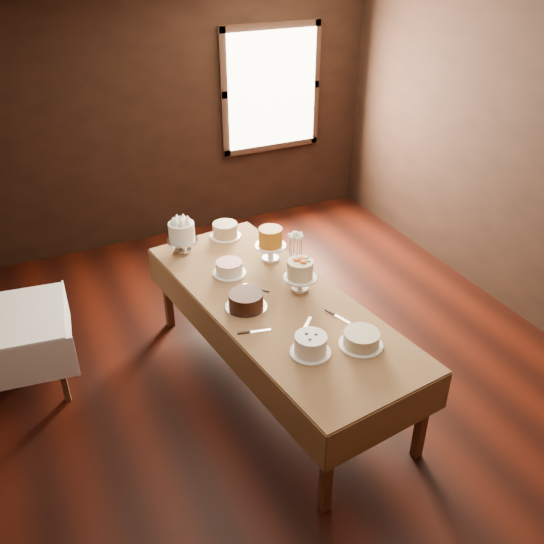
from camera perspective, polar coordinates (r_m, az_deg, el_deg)
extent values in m
cube|color=black|center=(5.02, 1.00, -10.41)|extent=(5.00, 6.00, 0.01)
cube|color=beige|center=(3.79, 1.41, 23.13)|extent=(5.00, 6.00, 0.01)
cube|color=black|center=(6.85, -10.41, 14.29)|extent=(5.00, 0.02, 2.80)
cube|color=black|center=(5.70, 24.57, 8.53)|extent=(0.02, 6.00, 2.80)
cube|color=#FFEABF|center=(7.18, 0.00, 17.20)|extent=(1.10, 0.05, 1.30)
cube|color=#442514|center=(3.90, 5.29, -18.45)|extent=(0.07, 0.07, 0.73)
cube|color=#442514|center=(5.51, -10.06, -1.94)|extent=(0.07, 0.07, 0.73)
cube|color=#442514|center=(4.31, 14.29, -13.46)|extent=(0.07, 0.07, 0.73)
cube|color=#442514|center=(5.81, -2.64, 0.43)|extent=(0.07, 0.07, 0.73)
cube|color=#442514|center=(4.54, 0.46, -3.12)|extent=(1.27, 2.64, 0.04)
cube|color=olive|center=(4.52, 0.46, -2.85)|extent=(1.34, 2.71, 0.01)
cube|color=#442514|center=(4.91, -19.66, -8.92)|extent=(0.05, 0.05, 0.62)
cube|color=#442514|center=(5.42, -19.81, -4.80)|extent=(0.05, 0.05, 0.62)
cube|color=#442514|center=(5.01, -23.95, -4.28)|extent=(0.81, 0.81, 0.04)
cube|color=white|center=(5.00, -24.01, -4.03)|extent=(0.90, 0.90, 0.01)
cylinder|color=silver|center=(5.22, -8.60, 2.62)|extent=(0.27, 0.27, 0.13)
cylinder|color=white|center=(5.15, -8.72, 4.01)|extent=(0.23, 0.23, 0.16)
cylinder|color=white|center=(5.44, -4.51, 3.48)|extent=(0.28, 0.28, 0.01)
cylinder|color=tan|center=(5.41, -4.54, 4.11)|extent=(0.28, 0.28, 0.12)
cylinder|color=white|center=(4.86, -4.13, -0.13)|extent=(0.27, 0.27, 0.01)
cylinder|color=white|center=(4.84, -4.15, 0.40)|extent=(0.30, 0.30, 0.09)
cylinder|color=white|center=(5.03, -0.14, 1.98)|extent=(0.27, 0.27, 0.15)
cylinder|color=#C0701B|center=(4.95, -0.15, 3.52)|extent=(0.22, 0.22, 0.16)
cylinder|color=silver|center=(4.45, -2.50, -3.36)|extent=(0.32, 0.32, 0.01)
cylinder|color=black|center=(4.41, -2.52, -2.70)|extent=(0.37, 0.37, 0.11)
cylinder|color=white|center=(4.63, 2.71, -1.03)|extent=(0.26, 0.26, 0.13)
cylinder|color=beige|center=(4.56, 2.75, 0.39)|extent=(0.25, 0.25, 0.14)
cylinder|color=white|center=(4.02, 3.71, -7.74)|extent=(0.28, 0.28, 0.01)
cylinder|color=white|center=(3.97, 3.75, -6.95)|extent=(0.24, 0.24, 0.13)
cylinder|color=white|center=(4.12, 8.56, -6.95)|extent=(0.30, 0.30, 0.01)
cylinder|color=beige|center=(4.09, 8.62, -6.36)|extent=(0.34, 0.34, 0.09)
cube|color=silver|center=(4.29, 3.45, -4.88)|extent=(0.18, 0.19, 0.01)
cube|color=silver|center=(4.35, 6.79, -4.51)|extent=(0.10, 0.24, 0.01)
cube|color=silver|center=(4.69, -2.02, -1.38)|extent=(0.16, 0.21, 0.01)
cube|color=silver|center=(4.21, -1.11, -5.68)|extent=(0.24, 0.08, 0.01)
imported|color=#2D2823|center=(4.86, 2.25, 0.80)|extent=(0.19, 0.19, 0.15)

